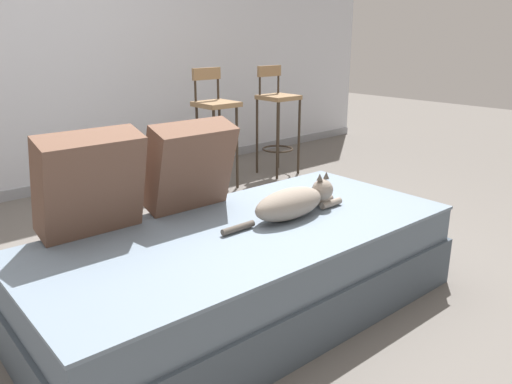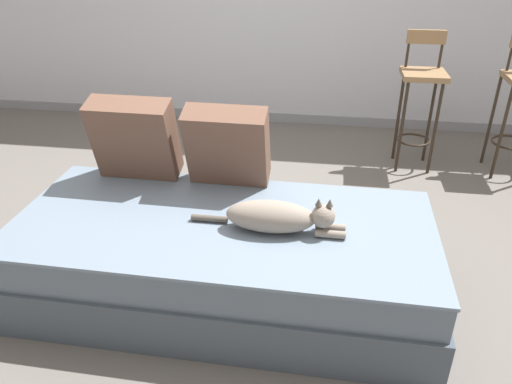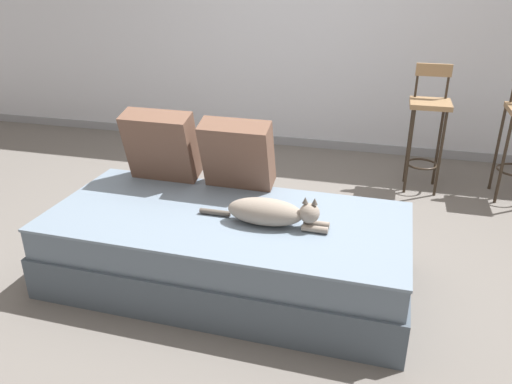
{
  "view_description": "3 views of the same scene",
  "coord_description": "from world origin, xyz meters",
  "px_view_note": "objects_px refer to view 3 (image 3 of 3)",
  "views": [
    {
      "loc": [
        -1.4,
        -2.06,
        1.31
      ],
      "look_at": [
        0.15,
        -0.3,
        0.56
      ],
      "focal_mm": 35.0,
      "sensor_mm": 36.0,
      "label": 1
    },
    {
      "loc": [
        0.46,
        -2.42,
        1.72
      ],
      "look_at": [
        0.15,
        -0.3,
        0.56
      ],
      "focal_mm": 35.0,
      "sensor_mm": 36.0,
      "label": 2
    },
    {
      "loc": [
        0.82,
        -2.81,
        1.72
      ],
      "look_at": [
        0.15,
        -0.3,
        0.56
      ],
      "focal_mm": 35.0,
      "sensor_mm": 36.0,
      "label": 3
    }
  ],
  "objects_px": {
    "couch": "(227,248)",
    "cat": "(271,212)",
    "throw_pillow_corner": "(161,146)",
    "throw_pillow_middle": "(237,154)",
    "bar_stool_near_window": "(428,119)"
  },
  "relations": [
    {
      "from": "couch",
      "to": "throw_pillow_middle",
      "type": "distance_m",
      "value": 0.59
    },
    {
      "from": "throw_pillow_corner",
      "to": "throw_pillow_middle",
      "type": "relative_size",
      "value": 1.03
    },
    {
      "from": "throw_pillow_corner",
      "to": "cat",
      "type": "xyz_separation_m",
      "value": [
        0.83,
        -0.44,
        -0.16
      ]
    },
    {
      "from": "throw_pillow_middle",
      "to": "bar_stool_near_window",
      "type": "relative_size",
      "value": 0.45
    },
    {
      "from": "couch",
      "to": "cat",
      "type": "distance_m",
      "value": 0.4
    },
    {
      "from": "couch",
      "to": "cat",
      "type": "xyz_separation_m",
      "value": [
        0.27,
        -0.04,
        0.29
      ]
    },
    {
      "from": "throw_pillow_corner",
      "to": "bar_stool_near_window",
      "type": "xyz_separation_m",
      "value": [
        1.72,
        1.38,
        -0.07
      ]
    },
    {
      "from": "couch",
      "to": "throw_pillow_corner",
      "type": "bearing_deg",
      "value": 145.1
    },
    {
      "from": "couch",
      "to": "bar_stool_near_window",
      "type": "bearing_deg",
      "value": 56.88
    },
    {
      "from": "throw_pillow_corner",
      "to": "throw_pillow_middle",
      "type": "distance_m",
      "value": 0.52
    },
    {
      "from": "bar_stool_near_window",
      "to": "throw_pillow_middle",
      "type": "bearing_deg",
      "value": -130.89
    },
    {
      "from": "couch",
      "to": "throw_pillow_middle",
      "type": "bearing_deg",
      "value": 96.73
    },
    {
      "from": "couch",
      "to": "throw_pillow_corner",
      "type": "height_order",
      "value": "throw_pillow_corner"
    },
    {
      "from": "throw_pillow_middle",
      "to": "cat",
      "type": "xyz_separation_m",
      "value": [
        0.32,
        -0.43,
        -0.16
      ]
    },
    {
      "from": "couch",
      "to": "bar_stool_near_window",
      "type": "xyz_separation_m",
      "value": [
        1.16,
        1.77,
        0.39
      ]
    }
  ]
}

